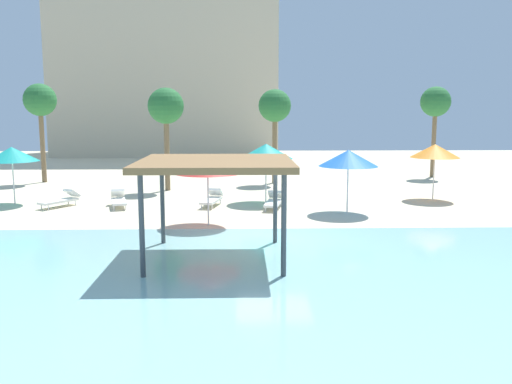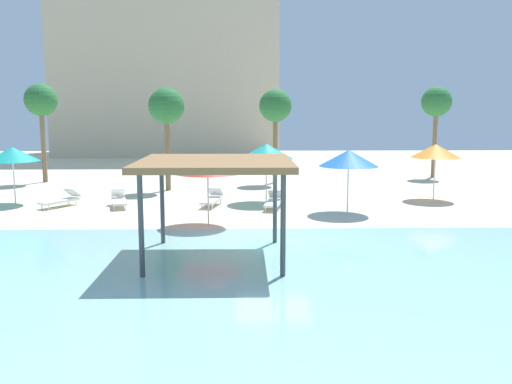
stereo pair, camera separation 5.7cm
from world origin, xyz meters
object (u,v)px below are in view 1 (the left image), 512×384
beach_umbrella_red_0 (208,164)px  palm_tree_3 (40,102)px  beach_umbrella_orange_4 (435,151)px  lounge_chair_5 (274,201)px  lounge_chair_1 (212,199)px  palm_tree_1 (436,104)px  palm_tree_0 (275,108)px  shade_pavilion (216,166)px  beach_umbrella_blue_1 (348,158)px  palm_tree_2 (166,108)px  lounge_chair_0 (119,199)px  lounge_chair_2 (62,199)px  beach_umbrella_teal_3 (12,154)px  beach_umbrella_teal_2 (266,151)px

beach_umbrella_red_0 → palm_tree_3: 16.61m
beach_umbrella_orange_4 → lounge_chair_5: bearing=-163.9°
lounge_chair_1 → palm_tree_1: (13.63, 10.34, 4.35)m
palm_tree_0 → palm_tree_3: (-13.76, 0.66, 0.32)m
shade_pavilion → beach_umbrella_blue_1: (5.14, 7.03, -0.40)m
lounge_chair_5 → palm_tree_1: bearing=146.2°
beach_umbrella_orange_4 → lounge_chair_1: beach_umbrella_orange_4 is taller
beach_umbrella_orange_4 → palm_tree_2: bearing=165.8°
lounge_chair_0 → palm_tree_3: bearing=-159.1°
palm_tree_3 → lounge_chair_2: bearing=-65.8°
shade_pavilion → beach_umbrella_red_0: size_ratio=1.63×
beach_umbrella_teal_3 → lounge_chair_5: beach_umbrella_teal_3 is taller
beach_umbrella_orange_4 → lounge_chair_5: size_ratio=1.35×
beach_umbrella_teal_3 → beach_umbrella_orange_4: beach_umbrella_orange_4 is taller
lounge_chair_2 → palm_tree_1: palm_tree_1 is taller
beach_umbrella_blue_1 → beach_umbrella_teal_2: (-3.30, 2.69, 0.09)m
beach_umbrella_teal_2 → palm_tree_0: palm_tree_0 is taller
beach_umbrella_red_0 → beach_umbrella_teal_3: beach_umbrella_red_0 is taller
lounge_chair_5 → palm_tree_0: bearing=-172.9°
lounge_chair_5 → palm_tree_2: (-5.38, 5.61, 4.05)m
beach_umbrella_blue_1 → palm_tree_3: size_ratio=0.45×
beach_umbrella_red_0 → lounge_chair_0: bearing=136.7°
lounge_chair_5 → beach_umbrella_orange_4: bearing=116.8°
beach_umbrella_blue_1 → lounge_chair_2: size_ratio=1.38×
shade_pavilion → lounge_chair_5: 8.69m
beach_umbrella_teal_2 → beach_umbrella_orange_4: (8.10, 0.63, -0.05)m
palm_tree_2 → lounge_chair_0: bearing=-106.7°
beach_umbrella_red_0 → beach_umbrella_teal_3: 10.37m
beach_umbrella_orange_4 → palm_tree_2: 13.79m
beach_umbrella_orange_4 → palm_tree_2: palm_tree_2 is taller
beach_umbrella_teal_3 → lounge_chair_5: 12.07m
lounge_chair_1 → palm_tree_2: (-2.65, 4.86, 4.05)m
beach_umbrella_orange_4 → palm_tree_3: 22.29m
beach_umbrella_blue_1 → palm_tree_1: size_ratio=0.46×
shade_pavilion → beach_umbrella_blue_1: shade_pavilion is taller
beach_umbrella_teal_3 → lounge_chair_5: (11.82, -1.44, -1.96)m
palm_tree_2 → lounge_chair_2: bearing=-129.6°
beach_umbrella_teal_2 → beach_umbrella_teal_3: 11.55m
palm_tree_3 → palm_tree_0: bearing=-2.7°
shade_pavilion → beach_umbrella_blue_1: 8.72m
shade_pavilion → palm_tree_0: size_ratio=0.78×
lounge_chair_1 → lounge_chair_2: same height
palm_tree_0 → palm_tree_1: palm_tree_1 is taller
lounge_chair_2 → palm_tree_1: 23.25m
beach_umbrella_teal_2 → beach_umbrella_blue_1: bearing=-39.2°
beach_umbrella_blue_1 → palm_tree_1: (7.87, 12.16, 2.38)m
beach_umbrella_orange_4 → lounge_chair_2: bearing=-174.9°
beach_umbrella_red_0 → lounge_chair_1: size_ratio=1.33×
beach_umbrella_red_0 → palm_tree_3: palm_tree_3 is taller
palm_tree_1 → beach_umbrella_teal_3: bearing=-157.0°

